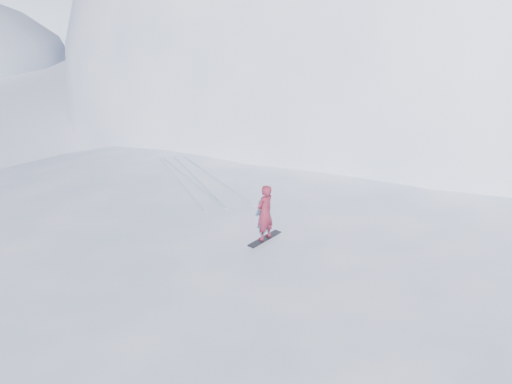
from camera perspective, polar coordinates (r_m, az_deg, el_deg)
ground at (r=16.42m, az=1.35°, el=-12.10°), size 400.00×400.00×0.00m
near_ridge at (r=19.10m, az=1.71°, el=-6.65°), size 36.00×28.00×4.80m
summit_peak at (r=47.64m, az=18.51°, el=10.37°), size 60.00×56.00×56.00m
peak_shoulder at (r=36.91m, az=7.62°, el=7.94°), size 28.00×24.00×18.00m
wind_bumps at (r=18.02m, az=-2.28°, el=-8.62°), size 16.00×14.40×1.00m
snowboard at (r=14.81m, az=1.01°, el=-5.35°), size 1.22×0.94×0.02m
snowboarder at (r=14.42m, az=1.03°, el=-2.36°), size 0.73×0.68×1.68m
board_tracks at (r=19.29m, az=-6.92°, el=1.47°), size 2.71×5.93×0.04m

